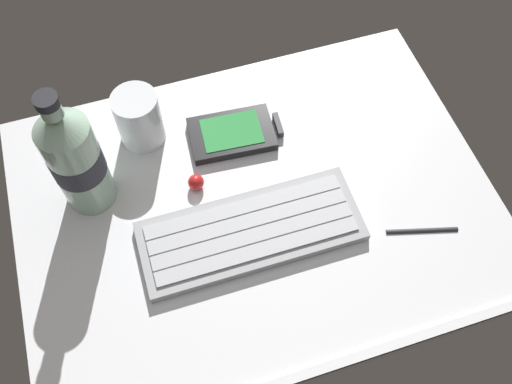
{
  "coord_description": "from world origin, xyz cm",
  "views": [
    {
      "loc": [
        -11.39,
        -35.64,
        68.43
      ],
      "look_at": [
        0.0,
        0.0,
        3.0
      ],
      "focal_mm": 40.36,
      "sensor_mm": 36.0,
      "label": 1
    }
  ],
  "objects_px": {
    "juice_cup": "(139,120)",
    "stylus_pen": "(422,230)",
    "keyboard": "(251,231)",
    "trackball_mouse": "(196,182)",
    "water_bottle": "(75,158)",
    "handheld_device": "(236,133)"
  },
  "relations": [
    {
      "from": "keyboard",
      "to": "juice_cup",
      "type": "bearing_deg",
      "value": 117.09
    },
    {
      "from": "stylus_pen",
      "to": "juice_cup",
      "type": "bearing_deg",
      "value": 155.66
    },
    {
      "from": "keyboard",
      "to": "juice_cup",
      "type": "relative_size",
      "value": 3.42
    },
    {
      "from": "handheld_device",
      "to": "water_bottle",
      "type": "bearing_deg",
      "value": -170.96
    },
    {
      "from": "handheld_device",
      "to": "trackball_mouse",
      "type": "relative_size",
      "value": 6.0
    },
    {
      "from": "trackball_mouse",
      "to": "stylus_pen",
      "type": "height_order",
      "value": "trackball_mouse"
    },
    {
      "from": "juice_cup",
      "to": "trackball_mouse",
      "type": "relative_size",
      "value": 3.86
    },
    {
      "from": "keyboard",
      "to": "juice_cup",
      "type": "distance_m",
      "value": 0.22
    },
    {
      "from": "juice_cup",
      "to": "stylus_pen",
      "type": "height_order",
      "value": "juice_cup"
    },
    {
      "from": "handheld_device",
      "to": "water_bottle",
      "type": "xyz_separation_m",
      "value": [
        -0.22,
        -0.03,
        0.08
      ]
    },
    {
      "from": "water_bottle",
      "to": "trackball_mouse",
      "type": "xyz_separation_m",
      "value": [
        0.14,
        -0.03,
        -0.08
      ]
    },
    {
      "from": "keyboard",
      "to": "stylus_pen",
      "type": "distance_m",
      "value": 0.23
    },
    {
      "from": "water_bottle",
      "to": "stylus_pen",
      "type": "relative_size",
      "value": 2.19
    },
    {
      "from": "handheld_device",
      "to": "keyboard",
      "type": "bearing_deg",
      "value": -99.87
    },
    {
      "from": "juice_cup",
      "to": "stylus_pen",
      "type": "distance_m",
      "value": 0.41
    },
    {
      "from": "keyboard",
      "to": "handheld_device",
      "type": "relative_size",
      "value": 2.2
    },
    {
      "from": "water_bottle",
      "to": "stylus_pen",
      "type": "distance_m",
      "value": 0.45
    },
    {
      "from": "keyboard",
      "to": "handheld_device",
      "type": "bearing_deg",
      "value": 80.13
    },
    {
      "from": "water_bottle",
      "to": "trackball_mouse",
      "type": "bearing_deg",
      "value": -12.47
    },
    {
      "from": "juice_cup",
      "to": "stylus_pen",
      "type": "bearing_deg",
      "value": -39.52
    },
    {
      "from": "keyboard",
      "to": "water_bottle",
      "type": "distance_m",
      "value": 0.24
    },
    {
      "from": "trackball_mouse",
      "to": "stylus_pen",
      "type": "bearing_deg",
      "value": -30.52
    }
  ]
}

